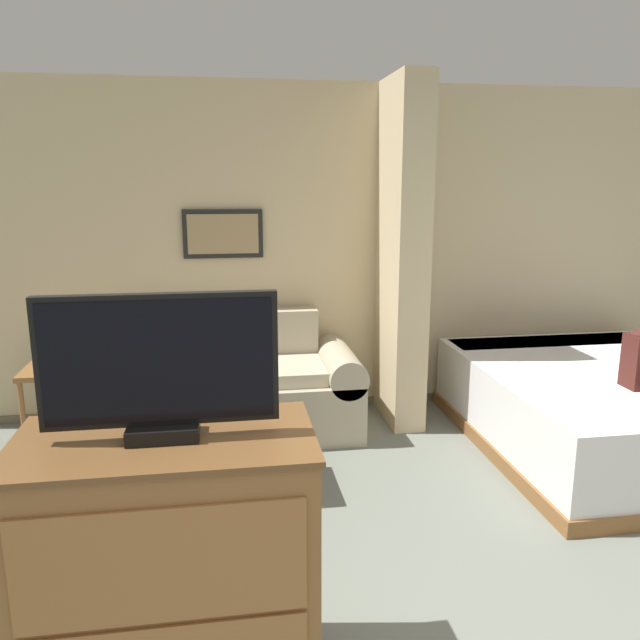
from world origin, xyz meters
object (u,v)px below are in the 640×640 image
object	(u,v)px
bed	(606,407)
tv_dresser	(172,568)
couch	(229,390)
tv	(160,368)
table_lamp	(56,329)
coffee_table	(245,433)

from	to	relation	value
bed	tv_dresser	bearing A→B (deg)	-148.39
couch	tv	bearing A→B (deg)	-95.34
table_lamp	tv	xyz separation A→B (m)	(0.95, -2.43, 0.40)
tv	table_lamp	bearing A→B (deg)	111.39
table_lamp	tv_dresser	size ratio (longest dim) A/B	0.39
coffee_table	tv	world-z (taller)	tv
couch	tv_dresser	bearing A→B (deg)	-95.34
table_lamp	tv_dresser	world-z (taller)	tv_dresser
tv	bed	distance (m)	3.51
coffee_table	bed	size ratio (longest dim) A/B	0.29
bed	couch	bearing A→B (deg)	165.55
couch	bed	xyz separation A→B (m)	(2.65, -0.68, -0.04)
couch	table_lamp	world-z (taller)	table_lamp
coffee_table	tv_dresser	world-z (taller)	tv_dresser
couch	coffee_table	size ratio (longest dim) A/B	3.15
coffee_table	tv	distance (m)	1.77
couch	tv	xyz separation A→B (m)	(-0.23, -2.45, 0.92)
coffee_table	table_lamp	size ratio (longest dim) A/B	1.56
tv_dresser	couch	bearing A→B (deg)	84.66
table_lamp	tv	size ratio (longest dim) A/B	0.51
tv_dresser	tv	size ratio (longest dim) A/B	1.31
table_lamp	tv	world-z (taller)	tv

